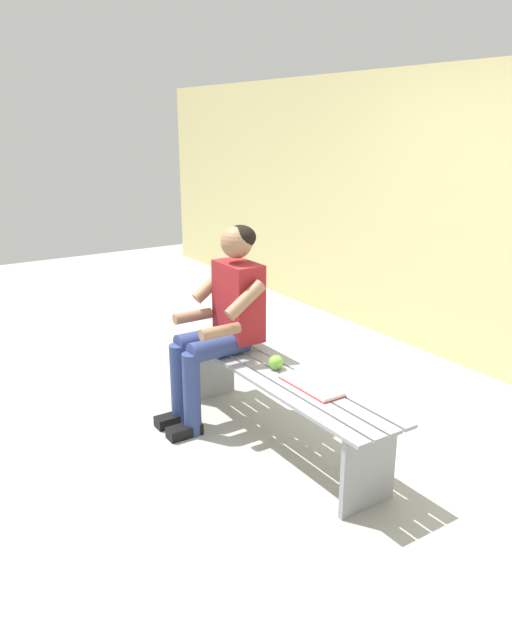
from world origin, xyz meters
name	(u,v)px	position (x,y,z in m)	size (l,w,h in m)	color
ground_plane	(65,420)	(1.05, 1.00, -0.02)	(10.00, 7.00, 0.04)	#9E9E99
brick_wall	(456,217)	(0.50, -2.09, 1.16)	(9.50, 0.24, 2.31)	#D1C684
bench_near	(277,389)	(0.00, 0.00, 0.36)	(1.84, 0.41, 0.47)	gray
person_seated	(222,317)	(0.47, 0.10, 0.71)	(0.50, 0.69, 1.28)	maroon
apple	(276,362)	(0.04, -0.01, 0.52)	(0.09, 0.09, 0.09)	#72B738
book_open	(311,385)	(-0.28, -0.03, 0.48)	(0.41, 0.16, 0.02)	white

